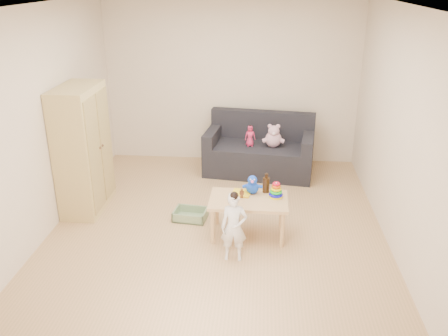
# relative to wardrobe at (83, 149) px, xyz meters

# --- Properties ---
(room) EXTENTS (4.50, 4.50, 4.50)m
(room) POSITION_rel_wardrobe_xyz_m (1.76, -0.33, 0.49)
(room) COLOR tan
(room) RESTS_ON ground
(wardrobe) EXTENTS (0.45, 0.90, 1.63)m
(wardrobe) POSITION_rel_wardrobe_xyz_m (0.00, 0.00, 0.00)
(wardrobe) COLOR tan
(wardrobe) RESTS_ON ground
(sofa) EXTENTS (1.72, 1.01, 0.46)m
(sofa) POSITION_rel_wardrobe_xyz_m (2.24, 1.36, -0.58)
(sofa) COLOR black
(sofa) RESTS_ON ground
(play_table) EXTENTS (0.91, 0.58, 0.48)m
(play_table) POSITION_rel_wardrobe_xyz_m (2.14, -0.57, -0.58)
(play_table) COLOR tan
(play_table) RESTS_ON ground
(storage_bin) EXTENTS (0.44, 0.35, 0.12)m
(storage_bin) POSITION_rel_wardrobe_xyz_m (1.40, -0.23, -0.75)
(storage_bin) COLOR gray
(storage_bin) RESTS_ON ground
(toddler) EXTENTS (0.29, 0.19, 0.76)m
(toddler) POSITION_rel_wardrobe_xyz_m (2.00, -1.08, -0.43)
(toddler) COLOR silver
(toddler) RESTS_ON ground
(pink_bear) EXTENTS (0.27, 0.24, 0.30)m
(pink_bear) POSITION_rel_wardrobe_xyz_m (2.45, 1.29, -0.21)
(pink_bear) COLOR #D49CB4
(pink_bear) RESTS_ON sofa
(doll) EXTENTS (0.18, 0.14, 0.32)m
(doll) POSITION_rel_wardrobe_xyz_m (2.09, 1.29, -0.20)
(doll) COLOR #DC295A
(doll) RESTS_ON sofa
(ring_stacker) EXTENTS (0.16, 0.16, 0.19)m
(ring_stacker) POSITION_rel_wardrobe_xyz_m (2.46, -0.49, -0.26)
(ring_stacker) COLOR #FFFE0D
(ring_stacker) RESTS_ON play_table
(brown_bottle) EXTENTS (0.08, 0.08, 0.24)m
(brown_bottle) POSITION_rel_wardrobe_xyz_m (2.34, -0.36, -0.24)
(brown_bottle) COLOR black
(brown_bottle) RESTS_ON play_table
(blue_plush) EXTENTS (0.23, 0.20, 0.23)m
(blue_plush) POSITION_rel_wardrobe_xyz_m (2.18, -0.41, -0.22)
(blue_plush) COLOR blue
(blue_plush) RESTS_ON play_table
(wooden_figure) EXTENTS (0.06, 0.05, 0.12)m
(wooden_figure) POSITION_rel_wardrobe_xyz_m (2.06, -0.55, -0.28)
(wooden_figure) COLOR brown
(wooden_figure) RESTS_ON play_table
(yellow_book) EXTENTS (0.24, 0.24, 0.02)m
(yellow_book) POSITION_rel_wardrobe_xyz_m (2.05, -0.43, -0.33)
(yellow_book) COLOR yellow
(yellow_book) RESTS_ON play_table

